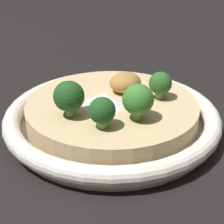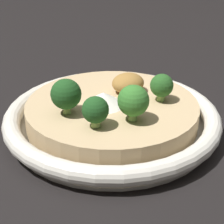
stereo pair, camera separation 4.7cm
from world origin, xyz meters
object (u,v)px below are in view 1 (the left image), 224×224
Objects in this scene: broccoli_back_right at (102,111)px; broccoli_left at (160,84)px; broccoli_right at (69,97)px; risotto_bowl at (112,115)px; broccoli_back at (138,100)px.

broccoli_back_right is 1.01× the size of broccoli_left.
broccoli_left is (-0.12, 0.05, -0.01)m from broccoli_right.
broccoli_right is (0.07, -0.01, 0.05)m from risotto_bowl.
risotto_bowl is 7.73× the size of broccoli_back_right.
broccoli_back_right and broccoli_left have the same top height.
broccoli_back is (0.01, 0.06, 0.05)m from risotto_bowl.
broccoli_right is at bearing -7.26° from risotto_bowl.
broccoli_back is at bearing 129.18° from broccoli_right.
broccoli_left is at bearing -178.57° from broccoli_back_right.
risotto_bowl is 6.39× the size of broccoli_right.
broccoli_left is at bearing -164.55° from broccoli_back.
broccoli_right reaches higher than broccoli_left.
broccoli_back_right reaches higher than risotto_bowl.
broccoli_right is at bearing -50.82° from broccoli_back.
broccoli_back and broccoli_right have the same top height.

